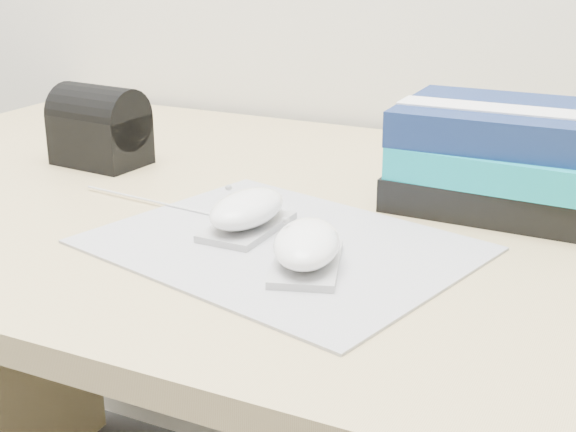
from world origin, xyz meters
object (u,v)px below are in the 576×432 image
at_px(desk, 397,373).
at_px(pouch, 99,126).
at_px(book_stack, 504,157).
at_px(mouse_front, 307,247).
at_px(mouse_rear, 247,212).

xyz_separation_m(desk, pouch, (-0.43, -0.03, 0.29)).
bearing_deg(book_stack, mouse_front, -113.94).
height_order(book_stack, pouch, book_stack).
xyz_separation_m(mouse_front, book_stack, (0.12, 0.28, 0.03)).
bearing_deg(mouse_rear, desk, 55.28).
relative_size(mouse_front, pouch, 0.99).
relative_size(mouse_rear, mouse_front, 0.91).
height_order(mouse_front, book_stack, book_stack).
xyz_separation_m(mouse_front, pouch, (-0.41, 0.21, 0.03)).
xyz_separation_m(desk, mouse_rear, (-0.12, -0.17, 0.26)).
xyz_separation_m(mouse_rear, book_stack, (0.22, 0.22, 0.03)).
relative_size(book_stack, pouch, 1.94).
distance_m(book_stack, pouch, 0.54).
xyz_separation_m(desk, mouse_front, (-0.02, -0.24, 0.26)).
relative_size(desk, pouch, 12.49).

